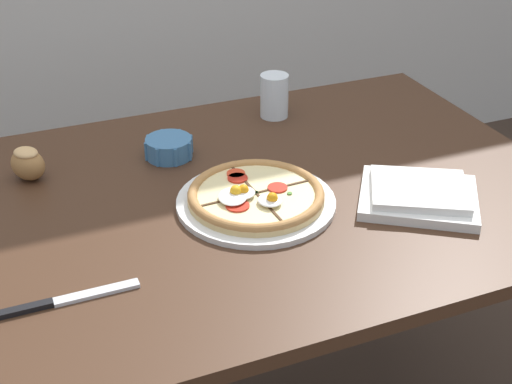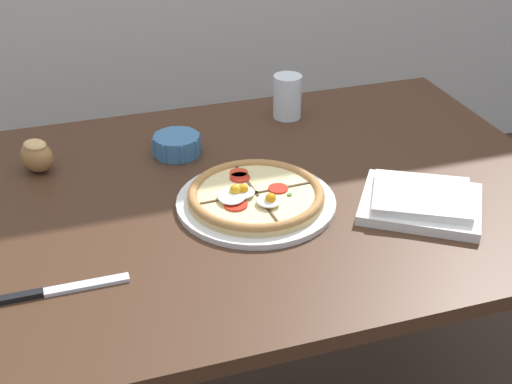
% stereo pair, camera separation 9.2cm
% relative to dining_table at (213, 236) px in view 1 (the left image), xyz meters
% --- Properties ---
extents(dining_table, '(1.50, 0.93, 0.75)m').
position_rel_dining_table_xyz_m(dining_table, '(0.00, 0.00, 0.00)').
color(dining_table, '#422819').
rests_on(dining_table, ground_plane).
extents(pizza, '(0.32, 0.32, 0.05)m').
position_rel_dining_table_xyz_m(pizza, '(0.08, -0.05, 0.11)').
color(pizza, white).
rests_on(pizza, dining_table).
extents(ramekin_bowl, '(0.11, 0.11, 0.05)m').
position_rel_dining_table_xyz_m(ramekin_bowl, '(-0.03, 0.21, 0.11)').
color(ramekin_bowl, teal).
rests_on(ramekin_bowl, dining_table).
extents(napkin_folded, '(0.30, 0.29, 0.04)m').
position_rel_dining_table_xyz_m(napkin_folded, '(0.38, -0.17, 0.11)').
color(napkin_folded, silver).
rests_on(napkin_folded, dining_table).
extents(bread_piece_near, '(0.10, 0.10, 0.07)m').
position_rel_dining_table_xyz_m(bread_piece_near, '(-0.33, 0.23, 0.13)').
color(bread_piece_near, '#A3703D').
rests_on(bread_piece_near, dining_table).
extents(knife_main, '(0.25, 0.02, 0.01)m').
position_rel_dining_table_xyz_m(knife_main, '(-0.33, -0.22, 0.09)').
color(knife_main, silver).
rests_on(knife_main, dining_table).
extents(water_glass, '(0.07, 0.07, 0.11)m').
position_rel_dining_table_xyz_m(water_glass, '(0.28, 0.33, 0.14)').
color(water_glass, white).
rests_on(water_glass, dining_table).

